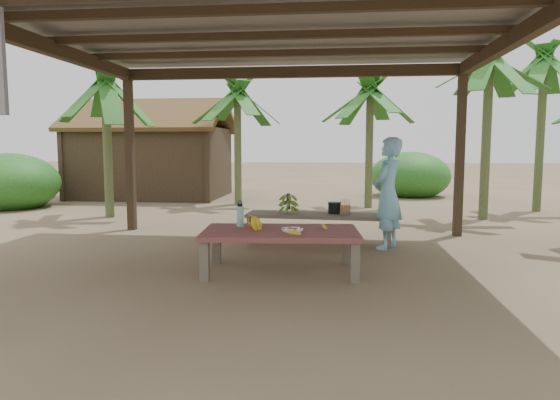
# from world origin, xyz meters

# --- Properties ---
(ground) EXTENTS (80.00, 80.00, 0.00)m
(ground) POSITION_xyz_m (0.00, 0.00, 0.00)
(ground) COLOR brown
(ground) RESTS_ON ground
(pavilion) EXTENTS (6.60, 5.60, 2.95)m
(pavilion) POSITION_xyz_m (-0.01, -0.01, 2.78)
(pavilion) COLOR black
(pavilion) RESTS_ON ground
(work_table) EXTENTS (1.87, 1.13, 0.50)m
(work_table) POSITION_xyz_m (0.15, -0.42, 0.43)
(work_table) COLOR brown
(work_table) RESTS_ON ground
(bench) EXTENTS (2.24, 0.76, 0.45)m
(bench) POSITION_xyz_m (0.54, 1.43, 0.39)
(bench) COLOR brown
(bench) RESTS_ON ground
(ripe_banana_bunch) EXTENTS (0.35, 0.33, 0.16)m
(ripe_banana_bunch) POSITION_xyz_m (-0.22, -0.37, 0.58)
(ripe_banana_bunch) COLOR yellow
(ripe_banana_bunch) RESTS_ON work_table
(plate) EXTENTS (0.25, 0.25, 0.04)m
(plate) POSITION_xyz_m (0.30, -0.48, 0.52)
(plate) COLOR white
(plate) RESTS_ON work_table
(loose_banana_front) EXTENTS (0.17, 0.09, 0.04)m
(loose_banana_front) POSITION_xyz_m (0.34, -0.72, 0.52)
(loose_banana_front) COLOR yellow
(loose_banana_front) RESTS_ON work_table
(loose_banana_side) EXTENTS (0.11, 0.16, 0.04)m
(loose_banana_side) POSITION_xyz_m (0.66, -0.27, 0.52)
(loose_banana_side) COLOR yellow
(loose_banana_side) RESTS_ON work_table
(water_flask) EXTENTS (0.09, 0.09, 0.32)m
(water_flask) POSITION_xyz_m (-0.37, -0.20, 0.63)
(water_flask) COLOR #3CBDAB
(water_flask) RESTS_ON work_table
(green_banana_stalk) EXTENTS (0.30, 0.30, 0.32)m
(green_banana_stalk) POSITION_xyz_m (0.07, 1.46, 0.61)
(green_banana_stalk) COLOR #598C2D
(green_banana_stalk) RESTS_ON bench
(cooking_pot) EXTENTS (0.20, 0.20, 0.17)m
(cooking_pot) POSITION_xyz_m (0.78, 1.47, 0.53)
(cooking_pot) COLOR black
(cooking_pot) RESTS_ON bench
(skewer_rack) EXTENTS (0.19, 0.09, 0.24)m
(skewer_rack) POSITION_xyz_m (0.93, 1.35, 0.57)
(skewer_rack) COLOR #A57F47
(skewer_rack) RESTS_ON bench
(woman) EXTENTS (0.61, 0.70, 1.60)m
(woman) POSITION_xyz_m (1.53, 1.11, 0.80)
(woman) COLOR #7DCBEC
(woman) RESTS_ON ground
(hut) EXTENTS (4.40, 3.43, 2.85)m
(hut) POSITION_xyz_m (-4.50, 8.00, 1.10)
(hut) COLOR black
(hut) RESTS_ON ground
(banana_plant_ne) EXTENTS (1.80, 1.80, 3.44)m
(banana_plant_ne) POSITION_xyz_m (3.77, 4.25, 2.94)
(banana_plant_ne) COLOR #596638
(banana_plant_ne) RESTS_ON ground
(banana_plant_n) EXTENTS (1.80, 1.80, 3.06)m
(banana_plant_n) POSITION_xyz_m (1.59, 5.99, 2.57)
(banana_plant_n) COLOR #596638
(banana_plant_n) RESTS_ON ground
(banana_plant_nw) EXTENTS (1.80, 1.80, 3.06)m
(banana_plant_nw) POSITION_xyz_m (-1.64, 6.16, 2.57)
(banana_plant_nw) COLOR #596638
(banana_plant_nw) RESTS_ON ground
(banana_plant_w) EXTENTS (1.80, 1.80, 3.00)m
(banana_plant_w) POSITION_xyz_m (-3.89, 3.75, 2.51)
(banana_plant_w) COLOR #596638
(banana_plant_w) RESTS_ON ground
(banana_plant_far) EXTENTS (1.80, 1.80, 3.65)m
(banana_plant_far) POSITION_xyz_m (5.36, 5.74, 3.15)
(banana_plant_far) COLOR #596638
(banana_plant_far) RESTS_ON ground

